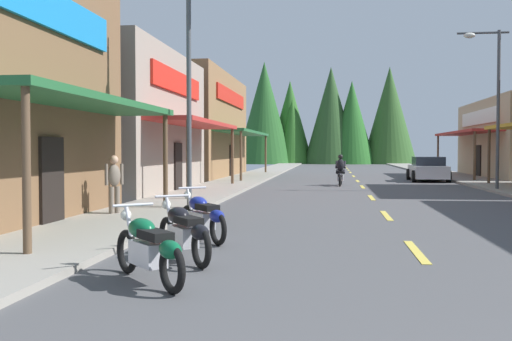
% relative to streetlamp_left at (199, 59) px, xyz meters
% --- Properties ---
extents(ground, '(10.38, 91.16, 0.10)m').
position_rel_streetlamp_left_xyz_m(ground, '(5.29, 15.91, -4.48)').
color(ground, '#4C4C4F').
extents(sidewalk_left, '(2.78, 91.16, 0.12)m').
position_rel_streetlamp_left_xyz_m(sidewalk_left, '(-1.30, 15.91, -4.37)').
color(sidewalk_left, gray).
rests_on(sidewalk_left, ground).
extents(sidewalk_right, '(2.78, 91.16, 0.12)m').
position_rel_streetlamp_left_xyz_m(sidewalk_right, '(11.87, 15.91, -4.37)').
color(sidewalk_right, gray).
rests_on(sidewalk_right, ground).
extents(centerline_dashes, '(0.16, 68.21, 0.01)m').
position_rel_streetlamp_left_xyz_m(centerline_dashes, '(5.29, 20.62, -4.42)').
color(centerline_dashes, '#E0C64C').
rests_on(centerline_dashes, ground).
extents(storefront_left_middle, '(9.46, 10.64, 5.94)m').
position_rel_streetlamp_left_xyz_m(storefront_left_middle, '(-6.48, 7.65, -1.46)').
color(storefront_left_middle, gray).
rests_on(storefront_left_middle, ground).
extents(storefront_left_far, '(9.16, 14.00, 6.63)m').
position_rel_streetlamp_left_xyz_m(storefront_left_far, '(-6.34, 21.12, -1.11)').
color(storefront_left_far, olive).
rests_on(storefront_left_far, ground).
extents(streetlamp_left, '(2.14, 0.30, 6.90)m').
position_rel_streetlamp_left_xyz_m(streetlamp_left, '(0.00, 0.00, 0.00)').
color(streetlamp_left, '#474C51').
rests_on(streetlamp_left, ground).
extents(streetlamp_right, '(2.14, 0.30, 6.91)m').
position_rel_streetlamp_left_xyz_m(streetlamp_right, '(10.57, 9.75, 0.01)').
color(streetlamp_right, '#474C51').
rests_on(streetlamp_right, ground).
extents(motorcycle_parked_left_0, '(1.48, 1.68, 1.04)m').
position_rel_streetlamp_left_xyz_m(motorcycle_parked_left_0, '(1.35, -9.12, -3.94)').
color(motorcycle_parked_left_0, black).
rests_on(motorcycle_parked_left_0, ground).
extents(motorcycle_parked_left_1, '(1.33, 1.80, 1.04)m').
position_rel_streetlamp_left_xyz_m(motorcycle_parked_left_1, '(1.43, -7.49, -3.94)').
color(motorcycle_parked_left_1, black).
rests_on(motorcycle_parked_left_1, ground).
extents(motorcycle_parked_left_2, '(1.33, 1.79, 1.04)m').
position_rel_streetlamp_left_xyz_m(motorcycle_parked_left_2, '(1.26, -5.33, -3.94)').
color(motorcycle_parked_left_2, black).
rests_on(motorcycle_parked_left_2, ground).
extents(rider_cruising_lead, '(0.60, 2.14, 1.57)m').
position_rel_streetlamp_left_xyz_m(rider_cruising_lead, '(4.25, 13.14, -3.77)').
color(rider_cruising_lead, black).
rests_on(rider_cruising_lead, ground).
extents(pedestrian_browsing, '(0.42, 0.49, 1.65)m').
position_rel_streetlamp_left_xyz_m(pedestrian_browsing, '(-1.90, -1.77, -3.47)').
color(pedestrian_browsing, '#726659').
rests_on(pedestrian_browsing, ground).
extents(parked_car_curbside, '(2.14, 4.34, 1.40)m').
position_rel_streetlamp_left_xyz_m(parked_car_curbside, '(9.28, 18.03, -3.74)').
color(parked_car_curbside, silver).
rests_on(parked_car_curbside, ground).
extents(treeline_backdrop, '(23.09, 8.86, 13.09)m').
position_rel_streetlamp_left_xyz_m(treeline_backdrop, '(2.47, 59.95, 1.50)').
color(treeline_backdrop, '#256223').
rests_on(treeline_backdrop, ground).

